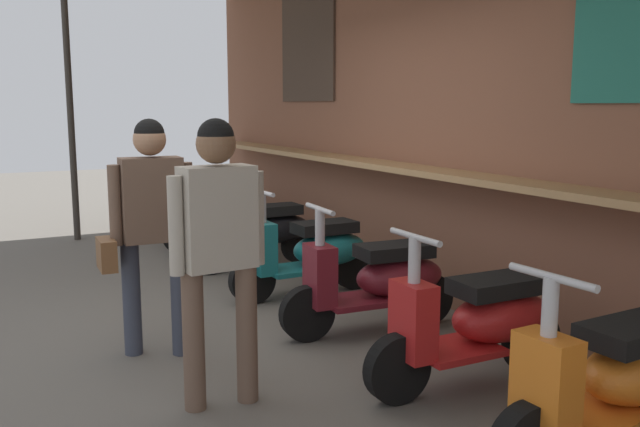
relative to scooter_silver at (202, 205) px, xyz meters
The scene contains 11 objects.
ground_plane 3.92m from the scooter_silver, 16.09° to the right, with size 27.60×27.60×0.00m, color #605B54.
market_stall_facade 4.12m from the scooter_silver, 11.24° to the left, with size 9.86×2.67×3.42m.
scooter_silver is the anchor object (origin of this frame).
scooter_cream 1.07m from the scooter_silver, ahead, with size 0.46×1.40×0.97m.
scooter_black 2.08m from the scooter_silver, ahead, with size 0.46×1.40×0.97m.
scooter_teal 3.21m from the scooter_silver, ahead, with size 0.46×1.40×0.97m.
scooter_maroon 4.31m from the scooter_silver, ahead, with size 0.50×1.40×0.97m.
scooter_red 5.43m from the scooter_silver, ahead, with size 0.46×1.40×0.97m.
scooter_orange 6.40m from the scooter_silver, ahead, with size 0.47×1.40×0.97m.
shopper_with_handbag 4.38m from the scooter_silver, 21.80° to the right, with size 0.27×0.64×1.59m.
shopper_browsing 5.23m from the scooter_silver, 16.43° to the right, with size 0.23×0.55×1.60m.
Camera 1 is at (4.71, -1.56, 1.67)m, focal length 38.12 mm.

